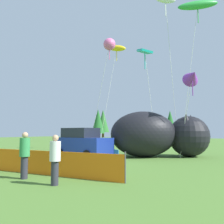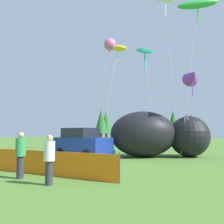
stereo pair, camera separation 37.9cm
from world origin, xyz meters
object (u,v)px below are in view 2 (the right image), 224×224
object	(u,v)px
kite_green_fish	(198,5)
kite_purple_delta	(192,76)
kite_pink_octopus	(110,45)
spectator_in_grey_shirt	(49,157)
parked_car	(82,143)
inflatable_cat	(157,136)
kite_yellow_hero	(118,49)
folding_chair	(111,157)
kite_teal_diamond	(145,53)
spectator_in_yellow_shirt	(21,153)

from	to	relation	value
kite_green_fish	kite_purple_delta	world-z (taller)	kite_green_fish
kite_green_fish	kite_pink_octopus	size ratio (longest dim) A/B	1.18
spectator_in_grey_shirt	kite_purple_delta	distance (m)	11.49
parked_car	kite_pink_octopus	bearing A→B (deg)	93.30
spectator_in_grey_shirt	kite_green_fish	xyz separation A→B (m)	(2.86, 11.30, 9.80)
inflatable_cat	spectator_in_grey_shirt	distance (m)	10.78
spectator_in_grey_shirt	kite_purple_delta	xyz separation A→B (m)	(2.58, 10.24, 4.53)
kite_green_fish	kite_yellow_hero	bearing A→B (deg)	156.19
folding_chair	kite_teal_diamond	distance (m)	9.01
folding_chair	kite_purple_delta	distance (m)	8.14
kite_yellow_hero	kite_pink_octopus	distance (m)	4.45
parked_car	spectator_in_grey_shirt	size ratio (longest dim) A/B	2.71
spectator_in_grey_shirt	kite_yellow_hero	xyz separation A→B (m)	(-5.69, 15.08, 9.21)
kite_yellow_hero	kite_green_fish	distance (m)	9.37
spectator_in_yellow_shirt	kite_yellow_hero	xyz separation A→B (m)	(-3.87, 14.77, 9.16)
kite_teal_diamond	folding_chair	bearing A→B (deg)	-84.18
inflatable_cat	kite_yellow_hero	distance (m)	11.16
inflatable_cat	kite_pink_octopus	xyz separation A→B (m)	(-4.13, 0.26, 7.53)
inflatable_cat	kite_teal_diamond	distance (m)	6.04
kite_pink_octopus	spectator_in_yellow_shirt	bearing A→B (deg)	-77.46
parked_car	inflatable_cat	bearing A→B (deg)	43.29
inflatable_cat	kite_green_fish	size ratio (longest dim) A/B	0.63
folding_chair	inflatable_cat	world-z (taller)	inflatable_cat
spectator_in_grey_shirt	kite_teal_diamond	world-z (taller)	kite_teal_diamond
inflatable_cat	kite_pink_octopus	size ratio (longest dim) A/B	0.75
spectator_in_grey_shirt	kite_yellow_hero	bearing A→B (deg)	110.67
spectator_in_yellow_shirt	kite_pink_octopus	bearing A→B (deg)	102.54
folding_chair	kite_teal_diamond	bearing A→B (deg)	-137.44
kite_teal_diamond	inflatable_cat	bearing A→B (deg)	49.97
parked_car	kite_teal_diamond	world-z (taller)	kite_teal_diamond
kite_pink_octopus	kite_yellow_hero	bearing A→B (deg)	110.11
folding_chair	kite_yellow_hero	world-z (taller)	kite_yellow_hero
kite_teal_diamond	kite_pink_octopus	xyz separation A→B (m)	(-3.53, 0.97, 1.57)
inflatable_cat	kite_green_fish	distance (m)	9.69
parked_car	folding_chair	distance (m)	5.75
kite_yellow_hero	kite_purple_delta	xyz separation A→B (m)	(8.27, -4.84, -4.68)
kite_pink_octopus	parked_car	bearing A→B (deg)	-97.18
parked_car	spectator_in_yellow_shirt	bearing A→B (deg)	-59.26
folding_chair	kite_yellow_hero	distance (m)	15.46
kite_yellow_hero	kite_green_fish	xyz separation A→B (m)	(8.55, -3.77, 0.59)
kite_green_fish	kite_purple_delta	xyz separation A→B (m)	(-0.28, -1.06, -5.27)
folding_chair	spectator_in_grey_shirt	bearing A→B (deg)	37.90
parked_car	kite_purple_delta	size ratio (longest dim) A/B	0.75
parked_car	kite_teal_diamond	bearing A→B (deg)	39.81
kite_teal_diamond	spectator_in_yellow_shirt	bearing A→B (deg)	-96.72
kite_teal_diamond	kite_yellow_hero	bearing A→B (deg)	134.99
spectator_in_yellow_shirt	kite_purple_delta	distance (m)	11.75
spectator_in_grey_shirt	kite_teal_diamond	distance (m)	12.02
folding_chair	kite_green_fish	bearing A→B (deg)	-166.16
inflatable_cat	spectator_in_yellow_shirt	xyz separation A→B (m)	(-1.75, -10.47, -0.53)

